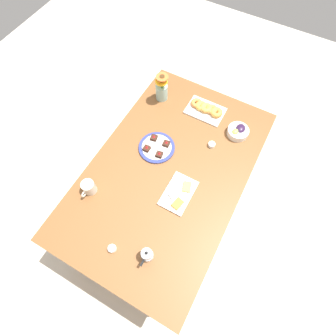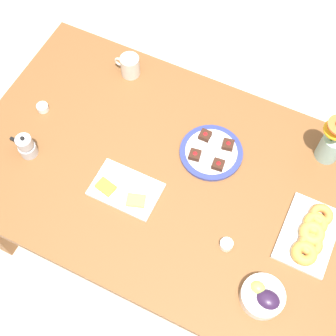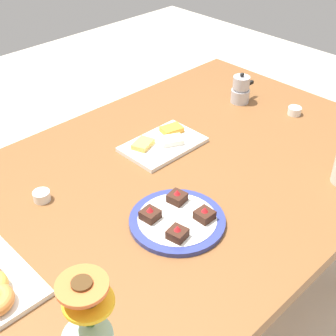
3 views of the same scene
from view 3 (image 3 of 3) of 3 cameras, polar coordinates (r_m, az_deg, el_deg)
The scene contains 7 objects.
ground_plane at distance 1.92m, azimuth -0.00°, elevation -19.26°, with size 6.00×6.00×0.00m, color beige.
dining_table at distance 1.44m, azimuth -0.00°, elevation -4.06°, with size 1.60×1.00×0.74m.
cheese_platter at distance 1.53m, azimuth -0.62°, elevation 3.06°, with size 0.26×0.17×0.03m.
jam_cup_honey at distance 1.35m, azimuth -15.15°, elevation -3.27°, with size 0.05×0.05×0.03m.
jam_cup_berry at distance 1.77m, azimuth 15.18°, elevation 6.77°, with size 0.05×0.05×0.03m.
dessert_plate at distance 1.23m, azimuth 1.13°, elevation -6.34°, with size 0.25×0.25×0.05m.
moka_pot at distance 1.80m, azimuth 8.85°, elevation 9.39°, with size 0.11×0.07×0.12m.
Camera 3 is at (-0.78, -0.79, 1.57)m, focal length 50.00 mm.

